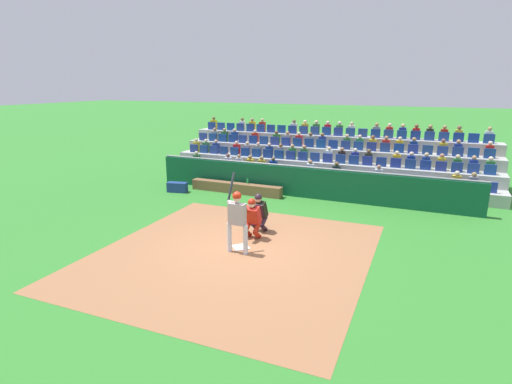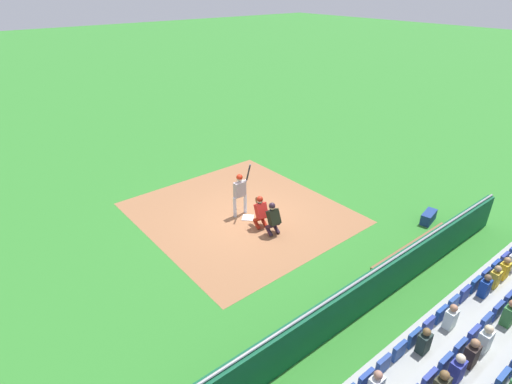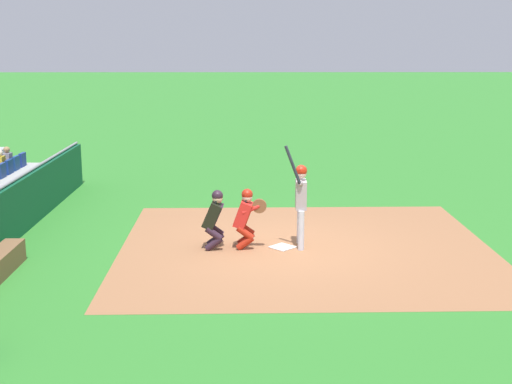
% 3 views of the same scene
% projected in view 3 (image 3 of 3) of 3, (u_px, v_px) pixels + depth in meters
% --- Properties ---
extents(ground_plane, '(160.00, 160.00, 0.00)m').
position_uv_depth(ground_plane, '(282.00, 248.00, 14.96)').
color(ground_plane, '#2F7A2A').
extents(infield_dirt_patch, '(7.42, 8.00, 0.01)m').
position_uv_depth(infield_dirt_patch, '(306.00, 247.00, 14.96)').
color(infield_dirt_patch, '#976441').
rests_on(infield_dirt_patch, ground_plane).
extents(home_plate_marker, '(0.62, 0.62, 0.02)m').
position_uv_depth(home_plate_marker, '(282.00, 247.00, 14.95)').
color(home_plate_marker, white).
rests_on(home_plate_marker, infield_dirt_patch).
extents(batter_at_plate, '(0.65, 0.50, 2.23)m').
position_uv_depth(batter_at_plate, '(301.00, 196.00, 14.80)').
color(batter_at_plate, silver).
rests_on(batter_at_plate, ground_plane).
extents(catcher_crouching, '(0.48, 0.72, 1.30)m').
position_uv_depth(catcher_crouching, '(246.00, 215.00, 14.80)').
color(catcher_crouching, '#A82111').
rests_on(catcher_crouching, ground_plane).
extents(home_plate_umpire, '(0.48, 0.47, 1.29)m').
position_uv_depth(home_plate_umpire, '(214.00, 217.00, 14.75)').
color(home_plate_umpire, '#2D1C29').
rests_on(home_plate_umpire, ground_plane).
extents(dugout_wall, '(13.53, 0.24, 1.31)m').
position_uv_depth(dugout_wall, '(0.00, 220.00, 14.78)').
color(dugout_wall, '#0F5031').
rests_on(dugout_wall, ground_plane).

